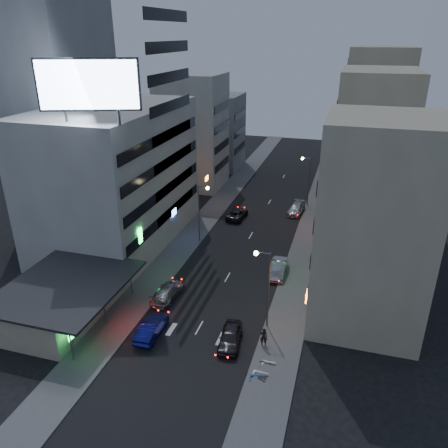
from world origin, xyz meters
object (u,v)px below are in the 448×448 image
at_px(parked_car_left, 237,214).
at_px(person, 264,337).
at_px(scooter_silver_a, 270,368).
at_px(scooter_blue, 266,368).
at_px(scooter_black_b, 270,356).
at_px(parked_car_right_near, 230,337).
at_px(scooter_silver_b, 276,357).
at_px(parked_car_right_mid, 278,268).
at_px(parked_car_right_far, 296,209).
at_px(scooter_black_a, 268,374).
at_px(road_car_blue, 151,328).
at_px(road_car_silver, 168,292).

relative_size(parked_car_left, person, 2.81).
xyz_separation_m(scooter_silver_a, scooter_blue, (-0.28, -0.18, 0.02)).
bearing_deg(scooter_black_b, parked_car_right_near, 49.23).
distance_m(scooter_blue, scooter_silver_b, 1.78).
xyz_separation_m(parked_car_right_mid, parked_car_right_far, (-0.60, 19.82, -0.07)).
bearing_deg(scooter_black_a, road_car_blue, 97.30).
height_order(parked_car_right_mid, scooter_blue, parked_car_right_mid).
xyz_separation_m(parked_car_right_mid, road_car_blue, (-9.53, -14.65, -0.03)).
xyz_separation_m(parked_car_right_near, parked_car_right_far, (1.45, 33.60, -0.04)).
bearing_deg(parked_car_left, scooter_black_a, 113.12).
bearing_deg(parked_car_left, parked_car_right_far, -147.81).
relative_size(parked_car_right_mid, scooter_black_b, 3.13).
bearing_deg(road_car_silver, person, 159.64).
relative_size(parked_car_left, road_car_blue, 1.07).
xyz_separation_m(parked_car_left, road_car_silver, (-1.50, -23.57, 0.06)).
bearing_deg(scooter_black_a, person, 36.42).
height_order(parked_car_left, road_car_silver, road_car_silver).
relative_size(scooter_silver_a, scooter_blue, 0.96).
height_order(parked_car_right_near, scooter_blue, parked_car_right_near).
distance_m(road_car_silver, scooter_silver_b, 14.77).
xyz_separation_m(scooter_black_a, scooter_silver_b, (0.33, 2.18, -0.02)).
bearing_deg(scooter_black_a, parked_car_right_mid, 27.27).
distance_m(road_car_blue, person, 10.58).
height_order(parked_car_right_near, parked_car_right_mid, parked_car_right_mid).
height_order(scooter_black_b, scooter_silver_b, scooter_silver_b).
bearing_deg(scooter_blue, parked_car_right_far, -11.95).
bearing_deg(road_car_blue, scooter_silver_b, 176.07).
distance_m(road_car_silver, person, 12.55).
height_order(road_car_blue, road_car_silver, road_car_blue).
xyz_separation_m(scooter_silver_a, scooter_silver_b, (0.32, 1.48, -0.07)).
height_order(parked_car_right_mid, person, person).
relative_size(parked_car_right_mid, road_car_silver, 0.94).
height_order(parked_car_right_mid, road_car_silver, parked_car_right_mid).
height_order(road_car_blue, scooter_silver_a, road_car_blue).
relative_size(person, scooter_blue, 0.90).
height_order(parked_car_right_far, scooter_silver_a, parked_car_right_far).
bearing_deg(scooter_black_a, scooter_blue, 47.91).
height_order(road_car_silver, scooter_silver_b, road_car_silver).
distance_m(road_car_silver, scooter_silver_a, 15.25).
xyz_separation_m(parked_car_right_near, scooter_blue, (3.93, -3.04, -0.05)).
xyz_separation_m(person, scooter_black_b, (0.97, -1.83, -0.43)).
relative_size(parked_car_right_mid, scooter_black_a, 2.77).
distance_m(parked_car_right_mid, road_car_silver, 13.46).
bearing_deg(parked_car_right_mid, parked_car_right_near, -99.67).
distance_m(road_car_blue, road_car_silver, 6.45).
xyz_separation_m(parked_car_right_near, road_car_blue, (-7.48, -0.88, 0.00)).
relative_size(scooter_silver_a, scooter_black_b, 1.23).
bearing_deg(road_car_blue, scooter_black_a, 165.54).
bearing_deg(scooter_silver_a, scooter_black_b, 11.30).
distance_m(road_car_blue, scooter_black_b, 11.46).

